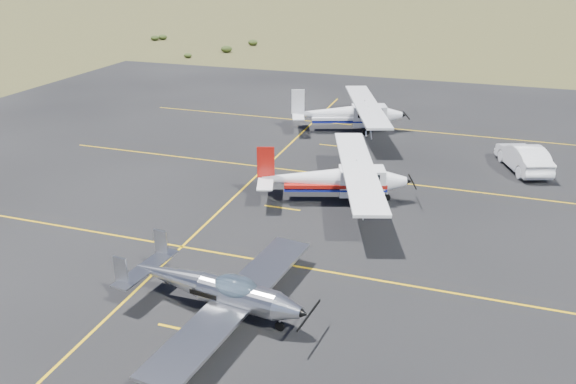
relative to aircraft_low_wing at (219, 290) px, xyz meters
The scene contains 6 objects.
ground 3.21m from the aircraft_low_wing, 45.18° to the left, with size 1600.00×1600.00×0.00m, color #383D1C.
apron 9.46m from the aircraft_low_wing, 76.84° to the left, with size 72.00×72.00×0.02m, color black.
aircraft_low_wing is the anchor object (origin of this frame).
aircraft_cessna 11.58m from the aircraft_low_wing, 82.44° to the left, with size 8.26×11.98×3.06m.
aircraft_plain 24.52m from the aircraft_low_wing, 91.50° to the left, with size 8.73×12.38×3.18m.
sedan 22.84m from the aircraft_low_wing, 59.92° to the left, with size 1.76×5.05×1.66m, color white.
Camera 1 is at (5.83, -18.02, 12.46)m, focal length 35.00 mm.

